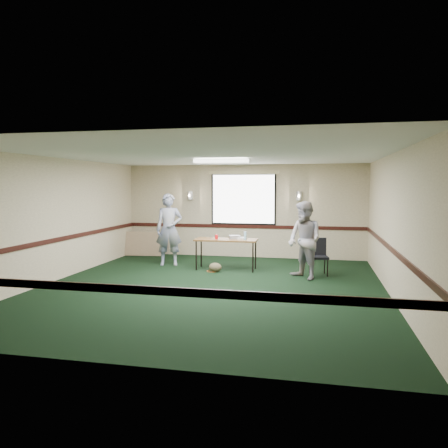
% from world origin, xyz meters
% --- Properties ---
extents(ground, '(8.00, 8.00, 0.00)m').
position_xyz_m(ground, '(0.00, 0.00, 0.00)').
color(ground, black).
rests_on(ground, ground).
extents(room_shell, '(8.00, 8.02, 8.00)m').
position_xyz_m(room_shell, '(0.00, 2.12, 1.58)').
color(room_shell, tan).
rests_on(room_shell, ground).
extents(folding_table, '(1.54, 0.63, 0.77)m').
position_xyz_m(folding_table, '(-0.09, 1.96, 0.71)').
color(folding_table, '#593519').
rests_on(folding_table, ground).
extents(projector, '(0.32, 0.29, 0.09)m').
position_xyz_m(projector, '(0.11, 2.05, 0.81)').
color(projector, '#9997A0').
rests_on(projector, folding_table).
extents(game_console, '(0.22, 0.19, 0.05)m').
position_xyz_m(game_console, '(0.31, 2.01, 0.79)').
color(game_console, silver).
rests_on(game_console, folding_table).
extents(red_cup, '(0.08, 0.08, 0.11)m').
position_xyz_m(red_cup, '(-0.32, 1.88, 0.82)').
color(red_cup, red).
rests_on(red_cup, folding_table).
extents(water_bottle, '(0.06, 0.06, 0.21)m').
position_xyz_m(water_bottle, '(0.40, 1.87, 0.87)').
color(water_bottle, '#8CCAE5').
rests_on(water_bottle, folding_table).
extents(duffel_bag, '(0.38, 0.34, 0.22)m').
position_xyz_m(duffel_bag, '(-0.28, 1.61, 0.11)').
color(duffel_bag, brown).
rests_on(duffel_bag, ground).
extents(cable_coil, '(0.37, 0.37, 0.01)m').
position_xyz_m(cable_coil, '(-0.36, 1.66, 0.01)').
color(cable_coil, '#C64C18').
rests_on(cable_coil, ground).
extents(folded_table, '(1.41, 0.34, 0.72)m').
position_xyz_m(folded_table, '(-3.00, 3.56, 0.36)').
color(folded_table, '#9D7D61').
rests_on(folded_table, ground).
extents(conference_chair, '(0.49, 0.50, 0.86)m').
position_xyz_m(conference_chair, '(2.15, 1.84, 0.50)').
color(conference_chair, black).
rests_on(conference_chair, ground).
extents(person_left, '(0.78, 0.62, 1.88)m').
position_xyz_m(person_left, '(-1.68, 2.27, 0.94)').
color(person_left, '#445495').
rests_on(person_left, ground).
extents(person_right, '(1.06, 1.07, 1.75)m').
position_xyz_m(person_right, '(1.85, 1.25, 0.87)').
color(person_right, '#7B8EC0').
rests_on(person_right, ground).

